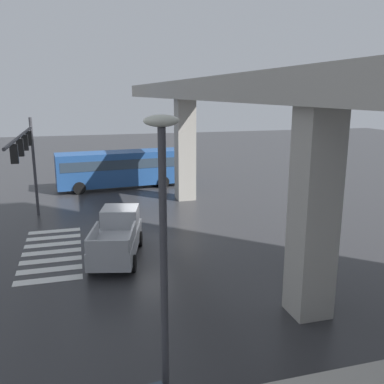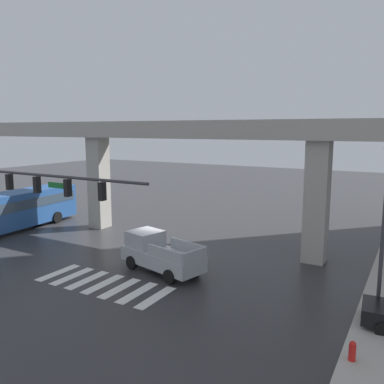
% 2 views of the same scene
% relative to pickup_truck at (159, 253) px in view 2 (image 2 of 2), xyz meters
% --- Properties ---
extents(ground_plane, '(120.00, 120.00, 0.00)m').
position_rel_pickup_truck_xyz_m(ground_plane, '(-1.32, 1.67, -0.99)').
color(ground_plane, '#2D2D30').
extents(crosswalk_stripes, '(7.15, 2.80, 0.01)m').
position_rel_pickup_truck_xyz_m(crosswalk_stripes, '(-1.32, -3.11, -0.98)').
color(crosswalk_stripes, silver).
rests_on(crosswalk_stripes, ground).
extents(elevated_overpass, '(56.44, 2.12, 8.44)m').
position_rel_pickup_truck_xyz_m(elevated_overpass, '(-1.32, 5.94, 6.24)').
color(elevated_overpass, '#ADA89E').
rests_on(elevated_overpass, ground).
extents(pickup_truck, '(5.41, 3.07, 2.08)m').
position_rel_pickup_truck_xyz_m(pickup_truck, '(0.00, 0.00, 0.00)').
color(pickup_truck, '#A8AAAF').
rests_on(pickup_truck, ground).
extents(city_bus, '(3.42, 10.97, 2.99)m').
position_rel_pickup_truck_xyz_m(city_bus, '(-15.03, 2.07, 0.73)').
color(city_bus, '#234C8C').
rests_on(city_bus, ground).
extents(traffic_signal_mast, '(10.89, 0.32, 6.20)m').
position_rel_pickup_truck_xyz_m(traffic_signal_mast, '(-4.67, -4.23, 3.68)').
color(traffic_signal_mast, '#38383D').
rests_on(traffic_signal_mast, ground).
extents(fire_hydrant, '(0.24, 0.24, 0.85)m').
position_rel_pickup_truck_xyz_m(fire_hydrant, '(10.84, -4.23, -0.56)').
color(fire_hydrant, red).
rests_on(fire_hydrant, ground).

